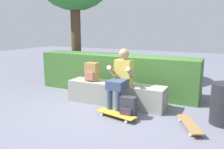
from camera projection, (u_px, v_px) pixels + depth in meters
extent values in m
plane|color=slate|center=(109.00, 109.00, 4.76)|extent=(24.00, 24.00, 0.00)
cube|color=gray|center=(116.00, 94.00, 5.00)|extent=(2.13, 0.48, 0.47)
cube|color=gold|center=(124.00, 73.00, 4.74)|extent=(0.34, 0.22, 0.52)
sphere|color=tan|center=(124.00, 54.00, 4.67)|extent=(0.21, 0.21, 0.21)
cube|color=#384766|center=(117.00, 84.00, 4.51)|extent=(0.32, 0.40, 0.17)
cylinder|color=#384766|center=(110.00, 102.00, 4.48)|extent=(0.11, 0.11, 0.47)
cylinder|color=#384766|center=(118.00, 103.00, 4.40)|extent=(0.11, 0.11, 0.47)
cylinder|color=tan|center=(112.00, 71.00, 4.70)|extent=(0.09, 0.33, 0.27)
cylinder|color=tan|center=(130.00, 73.00, 4.53)|extent=(0.09, 0.33, 0.27)
cube|color=gold|center=(116.00, 114.00, 4.27)|extent=(0.82, 0.37, 0.02)
cylinder|color=silver|center=(131.00, 119.00, 4.16)|extent=(0.06, 0.04, 0.05)
cylinder|color=silver|center=(126.00, 122.00, 4.05)|extent=(0.06, 0.04, 0.05)
cylinder|color=silver|center=(107.00, 112.00, 4.51)|extent=(0.06, 0.04, 0.05)
cylinder|color=silver|center=(102.00, 114.00, 4.39)|extent=(0.06, 0.04, 0.05)
cube|color=olive|center=(190.00, 124.00, 3.83)|extent=(0.54, 0.80, 0.02)
cylinder|color=silver|center=(180.00, 120.00, 4.11)|extent=(0.05, 0.06, 0.05)
cylinder|color=silver|center=(188.00, 120.00, 4.11)|extent=(0.05, 0.06, 0.05)
cylinder|color=silver|center=(191.00, 134.00, 3.56)|extent=(0.05, 0.06, 0.05)
cylinder|color=silver|center=(201.00, 134.00, 3.57)|extent=(0.05, 0.06, 0.05)
cube|color=#A37A47|center=(92.00, 72.00, 5.17)|extent=(0.28, 0.18, 0.40)
cube|color=#AB6D57|center=(89.00, 76.00, 5.08)|extent=(0.20, 0.05, 0.18)
cube|color=#333338|center=(128.00, 107.00, 4.26)|extent=(0.28, 0.18, 0.40)
cube|color=#3D2E42|center=(126.00, 114.00, 4.17)|extent=(0.20, 0.05, 0.18)
cube|color=#3D6A2E|center=(116.00, 74.00, 5.93)|extent=(4.09, 0.71, 0.95)
cylinder|color=#473323|center=(76.00, 33.00, 7.00)|extent=(0.29, 0.29, 2.92)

